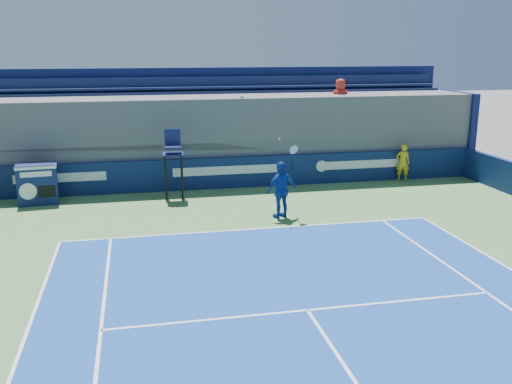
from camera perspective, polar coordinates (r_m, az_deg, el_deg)
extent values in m
imported|color=gold|center=(23.53, 14.47, 2.86)|extent=(0.64, 0.51, 1.52)
cube|color=white|center=(16.94, -0.27, -3.72)|extent=(10.97, 0.07, 0.00)
cube|color=white|center=(12.00, 5.17, -11.68)|extent=(8.23, 0.07, 0.00)
cube|color=#0D1C48|center=(21.74, -3.07, 1.92)|extent=(20.40, 0.20, 1.20)
cube|color=white|center=(21.54, -19.00, 1.36)|extent=(3.20, 0.01, 0.32)
cube|color=white|center=(21.61, -3.03, 2.17)|extent=(4.00, 0.01, 0.32)
cube|color=white|center=(23.09, 10.59, 2.74)|extent=(3.60, 0.01, 0.32)
cylinder|color=white|center=(22.50, 6.58, 2.59)|extent=(0.44, 0.01, 0.44)
cube|color=#0F1C4D|center=(20.89, -21.01, 0.74)|extent=(1.37, 0.83, 1.40)
cube|color=silver|center=(20.77, -21.17, 2.43)|extent=(1.39, 0.86, 0.10)
cylinder|color=white|center=(20.60, -21.84, 0.05)|extent=(0.56, 0.08, 0.56)
cube|color=black|center=(20.57, -20.17, 0.04)|extent=(0.55, 0.08, 0.40)
cube|color=silver|center=(20.45, -21.16, 1.66)|extent=(1.00, 0.12, 0.18)
cylinder|color=black|center=(19.99, -9.00, 1.24)|extent=(0.07, 0.07, 1.60)
cylinder|color=black|center=(19.99, -7.39, 1.30)|extent=(0.07, 0.07, 1.60)
cylinder|color=black|center=(20.53, -9.00, 1.59)|extent=(0.07, 0.07, 1.60)
cylinder|color=black|center=(20.54, -7.44, 1.65)|extent=(0.07, 0.07, 1.60)
cube|color=#101750|center=(20.09, -8.29, 3.76)|extent=(0.74, 0.74, 0.06)
cube|color=#121945|center=(19.95, -8.31, 4.41)|extent=(0.57, 0.48, 0.08)
cube|color=#131949|center=(20.26, -8.36, 5.42)|extent=(0.55, 0.09, 0.60)
imported|color=#123695|center=(17.86, 2.57, 0.22)|extent=(1.15, 0.79, 1.81)
cylinder|color=black|center=(17.82, 3.65, 2.75)|extent=(0.07, 0.16, 0.39)
torus|color=silver|center=(17.67, 3.79, 4.24)|extent=(0.31, 0.19, 0.29)
cylinder|color=silver|center=(17.67, 3.79, 4.24)|extent=(0.26, 0.15, 0.24)
sphere|color=#C4D12E|center=(17.37, 2.36, 5.32)|extent=(0.07, 0.07, 0.07)
cube|color=#535359|center=(23.39, -3.84, 5.51)|extent=(20.40, 3.60, 3.38)
cube|color=#535359|center=(22.10, -3.32, 4.44)|extent=(20.40, 0.90, 0.55)
cube|color=#121E44|center=(21.93, -3.30, 5.62)|extent=(20.00, 0.45, 0.08)
cube|color=#121E44|center=(22.15, -3.41, 6.22)|extent=(20.00, 0.06, 0.45)
cube|color=#535359|center=(22.90, -3.69, 6.17)|extent=(20.40, 0.90, 0.55)
cube|color=#121E44|center=(22.74, -3.67, 7.32)|extent=(20.00, 0.45, 0.08)
cube|color=#121E44|center=(22.96, -3.77, 7.89)|extent=(20.00, 0.06, 0.45)
cube|color=#535359|center=(23.71, -4.03, 7.79)|extent=(20.40, 0.90, 0.55)
cube|color=#121E44|center=(23.56, -4.02, 8.91)|extent=(20.00, 0.45, 0.08)
cube|color=#121E44|center=(23.79, -4.11, 9.44)|extent=(20.00, 0.06, 0.45)
cube|color=#535359|center=(24.54, -4.35, 9.30)|extent=(20.40, 0.90, 0.55)
cube|color=#121E44|center=(24.41, -4.34, 10.39)|extent=(20.00, 0.45, 0.08)
cube|color=#121E44|center=(24.64, -4.43, 10.89)|extent=(20.00, 0.06, 0.45)
cube|color=#0C1647|center=(25.23, -4.50, 7.32)|extent=(20.80, 0.30, 4.40)
cube|color=#0C1647|center=(26.86, 18.70, 5.96)|extent=(0.30, 3.90, 3.40)
imported|color=silver|center=(21.74, -6.91, 7.06)|extent=(1.03, 0.62, 1.56)
imported|color=teal|center=(22.02, -1.35, 7.39)|extent=(1.01, 0.49, 1.67)
imported|color=red|center=(23.96, 8.41, 9.16)|extent=(0.90, 0.66, 1.69)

